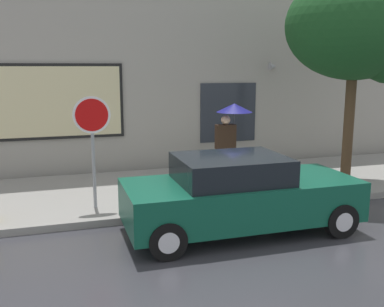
{
  "coord_description": "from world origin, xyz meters",
  "views": [
    {
      "loc": [
        -3.03,
        -7.33,
        3.08
      ],
      "look_at": [
        -0.21,
        1.8,
        1.2
      ],
      "focal_mm": 41.31,
      "sensor_mm": 36.0,
      "label": 1
    }
  ],
  "objects": [
    {
      "name": "stop_sign",
      "position": [
        -2.34,
        1.81,
        1.81
      ],
      "size": [
        0.76,
        0.1,
        2.35
      ],
      "color": "gray",
      "rests_on": "sidewalk"
    },
    {
      "name": "ground_plane",
      "position": [
        0.0,
        0.0,
        0.0
      ],
      "size": [
        60.0,
        60.0,
        0.0
      ],
      "primitive_type": "plane",
      "color": "#333338"
    },
    {
      "name": "sidewalk",
      "position": [
        0.0,
        3.0,
        0.07
      ],
      "size": [
        20.0,
        4.0,
        0.15
      ],
      "primitive_type": "cube",
      "color": "gray",
      "rests_on": "ground"
    },
    {
      "name": "parked_car",
      "position": [
        0.17,
        0.02,
        0.72
      ],
      "size": [
        4.37,
        1.86,
        1.47
      ],
      "color": "#0F4C38",
      "rests_on": "ground"
    },
    {
      "name": "building_facade",
      "position": [
        -0.03,
        5.5,
        3.48
      ],
      "size": [
        20.0,
        0.67,
        7.0
      ],
      "color": "#9E998E",
      "rests_on": "ground"
    },
    {
      "name": "street_tree",
      "position": [
        4.06,
        1.83,
        3.94
      ],
      "size": [
        3.43,
        2.91,
        5.18
      ],
      "color": "#4C3823",
      "rests_on": "sidewalk"
    },
    {
      "name": "pedestrian_with_umbrella",
      "position": [
        1.2,
        3.02,
        1.71
      ],
      "size": [
        0.94,
        0.91,
        2.02
      ],
      "color": "black",
      "rests_on": "sidewalk"
    }
  ]
}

